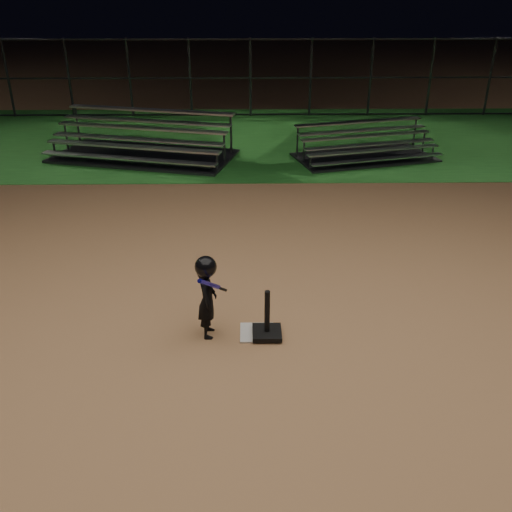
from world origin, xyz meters
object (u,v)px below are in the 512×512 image
at_px(home_plate, 257,333).
at_px(bleacher_left, 143,149).
at_px(batting_tee, 267,327).
at_px(child_batter, 207,294).
at_px(bleacher_right, 365,152).

bearing_deg(home_plate, bleacher_left, 109.37).
bearing_deg(batting_tee, child_batter, 176.06).
height_order(batting_tee, bleacher_left, bleacher_left).
bearing_deg(bleacher_left, child_batter, -60.17).
relative_size(child_batter, bleacher_left, 0.23).
relative_size(home_plate, bleacher_right, 0.12).
height_order(batting_tee, child_batter, child_batter).
distance_m(home_plate, child_batter, 0.88).
xyz_separation_m(child_batter, bleacher_left, (-2.20, 8.09, -0.38)).
xyz_separation_m(home_plate, batting_tee, (0.13, -0.06, 0.13)).
distance_m(batting_tee, bleacher_right, 8.45).
distance_m(bleacher_left, bleacher_right, 5.79).
bearing_deg(child_batter, batting_tee, -94.72).
xyz_separation_m(home_plate, child_batter, (-0.64, -0.01, 0.60)).
height_order(home_plate, bleacher_right, bleacher_right).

